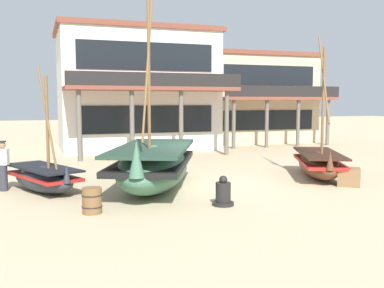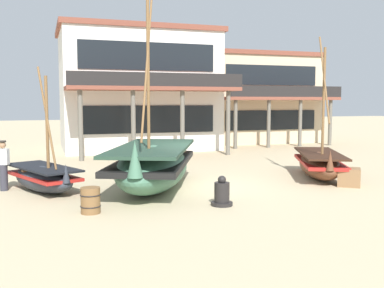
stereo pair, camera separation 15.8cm
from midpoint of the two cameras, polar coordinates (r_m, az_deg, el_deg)
name	(u,v)px [view 2 (the right image)]	position (r m, az deg, el deg)	size (l,w,h in m)	color
ground_plane	(201,186)	(15.95, 1.43, -5.34)	(120.00, 120.00, 0.00)	tan
fishing_boat_near_left	(43,177)	(15.68, -18.15, -4.04)	(2.54, 3.62, 4.12)	#2D333D
fishing_boat_centre_large	(153,165)	(15.23, -4.72, -2.74)	(4.44, 6.37, 7.47)	#427056
fishing_boat_far_right	(319,163)	(18.27, 16.17, -2.38)	(3.12, 4.56, 5.55)	brown
fisherman_by_hull	(3,166)	(16.20, -22.66, -2.60)	(0.42, 0.34, 1.68)	#33333D
capstan_winch	(222,194)	(12.96, 4.18, -6.37)	(0.63, 0.63, 0.87)	black
wooden_barrel	(90,200)	(12.33, -12.46, -7.03)	(0.56, 0.56, 0.70)	brown
cargo_crate	(349,177)	(16.81, 19.62, -4.00)	(0.76, 0.76, 0.63)	olive
harbor_building_main	(138,90)	(28.69, -6.76, 6.90)	(9.69, 8.88, 7.43)	white
harbor_building_annex	(254,98)	(33.86, 8.00, 5.83)	(8.50, 7.89, 6.45)	beige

